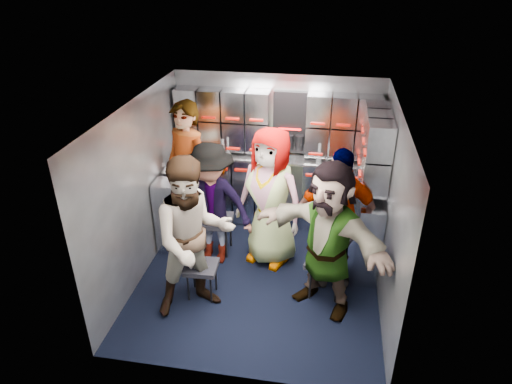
% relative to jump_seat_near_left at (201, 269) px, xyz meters
% --- Properties ---
extents(floor, '(3.00, 3.00, 0.00)m').
position_rel_jump_seat_near_left_xyz_m(floor, '(0.58, 0.45, -0.37)').
color(floor, black).
rests_on(floor, ground).
extents(wall_back, '(2.80, 0.04, 2.10)m').
position_rel_jump_seat_near_left_xyz_m(wall_back, '(0.58, 1.95, 0.68)').
color(wall_back, gray).
rests_on(wall_back, ground).
extents(wall_left, '(0.04, 3.00, 2.10)m').
position_rel_jump_seat_near_left_xyz_m(wall_left, '(-0.82, 0.45, 0.68)').
color(wall_left, gray).
rests_on(wall_left, ground).
extents(wall_right, '(0.04, 3.00, 2.10)m').
position_rel_jump_seat_near_left_xyz_m(wall_right, '(1.98, 0.45, 0.68)').
color(wall_right, gray).
rests_on(wall_right, ground).
extents(ceiling, '(2.80, 3.00, 0.02)m').
position_rel_jump_seat_near_left_xyz_m(ceiling, '(0.58, 0.45, 1.73)').
color(ceiling, silver).
rests_on(ceiling, wall_back).
extents(cart_bank_back, '(2.68, 0.38, 0.99)m').
position_rel_jump_seat_near_left_xyz_m(cart_bank_back, '(0.58, 1.74, 0.12)').
color(cart_bank_back, '#9CA0AC').
rests_on(cart_bank_back, ground).
extents(cart_bank_left, '(0.38, 0.76, 0.99)m').
position_rel_jump_seat_near_left_xyz_m(cart_bank_left, '(-0.61, 1.01, 0.12)').
color(cart_bank_left, '#9CA0AC').
rests_on(cart_bank_left, ground).
extents(counter, '(2.68, 0.42, 0.03)m').
position_rel_jump_seat_near_left_xyz_m(counter, '(0.58, 1.74, 0.64)').
color(counter, '#B1B4B9').
rests_on(counter, cart_bank_back).
extents(locker_bank_back, '(2.68, 0.28, 0.82)m').
position_rel_jump_seat_near_left_xyz_m(locker_bank_back, '(0.58, 1.80, 1.12)').
color(locker_bank_back, '#9CA0AC').
rests_on(locker_bank_back, wall_back).
extents(locker_bank_right, '(0.28, 1.00, 0.82)m').
position_rel_jump_seat_near_left_xyz_m(locker_bank_right, '(1.83, 1.15, 1.12)').
color(locker_bank_right, '#9CA0AC').
rests_on(locker_bank_right, wall_right).
extents(right_cabinet, '(0.28, 1.20, 1.00)m').
position_rel_jump_seat_near_left_xyz_m(right_cabinet, '(1.83, 1.05, 0.13)').
color(right_cabinet, '#9CA0AC').
rests_on(right_cabinet, ground).
extents(coffee_niche, '(0.46, 0.16, 0.84)m').
position_rel_jump_seat_near_left_xyz_m(coffee_niche, '(0.76, 1.86, 1.10)').
color(coffee_niche, black).
rests_on(coffee_niche, wall_back).
extents(red_latch_strip, '(2.60, 0.02, 0.03)m').
position_rel_jump_seat_near_left_xyz_m(red_latch_strip, '(0.58, 1.54, 0.51)').
color(red_latch_strip, '#9D0F07').
rests_on(red_latch_strip, cart_bank_back).
extents(jump_seat_near_left, '(0.37, 0.35, 0.42)m').
position_rel_jump_seat_near_left_xyz_m(jump_seat_near_left, '(0.00, 0.00, 0.00)').
color(jump_seat_near_left, black).
rests_on(jump_seat_near_left, ground).
extents(jump_seat_mid_left, '(0.44, 0.42, 0.49)m').
position_rel_jump_seat_near_left_xyz_m(jump_seat_mid_left, '(-0.05, 0.88, 0.06)').
color(jump_seat_mid_left, black).
rests_on(jump_seat_mid_left, ground).
extents(jump_seat_center, '(0.35, 0.33, 0.40)m').
position_rel_jump_seat_near_left_xyz_m(jump_seat_center, '(0.65, 1.02, -0.02)').
color(jump_seat_center, black).
rests_on(jump_seat_center, ground).
extents(jump_seat_mid_right, '(0.52, 0.51, 0.49)m').
position_rel_jump_seat_near_left_xyz_m(jump_seat_mid_right, '(1.44, 0.73, 0.06)').
color(jump_seat_mid_right, black).
rests_on(jump_seat_mid_right, ground).
extents(jump_seat_near_right, '(0.47, 0.46, 0.46)m').
position_rel_jump_seat_near_left_xyz_m(jump_seat_near_right, '(1.35, 0.27, 0.04)').
color(jump_seat_near_right, black).
rests_on(jump_seat_near_right, ground).
extents(attendant_standing, '(0.83, 0.73, 1.92)m').
position_rel_jump_seat_near_left_xyz_m(attendant_standing, '(-0.47, 1.14, 0.59)').
color(attendant_standing, black).
rests_on(attendant_standing, ground).
extents(attendant_arc_a, '(1.10, 1.03, 1.80)m').
position_rel_jump_seat_near_left_xyz_m(attendant_arc_a, '(0.00, -0.18, 0.53)').
color(attendant_arc_a, black).
rests_on(attendant_arc_a, ground).
extents(attendant_arc_b, '(1.07, 0.67, 1.58)m').
position_rel_jump_seat_near_left_xyz_m(attendant_arc_b, '(-0.05, 0.70, 0.42)').
color(attendant_arc_b, black).
rests_on(attendant_arc_b, ground).
extents(attendant_arc_c, '(1.01, 0.84, 1.76)m').
position_rel_jump_seat_near_left_xyz_m(attendant_arc_c, '(0.65, 0.84, 0.51)').
color(attendant_arc_c, black).
rests_on(attendant_arc_c, ground).
extents(attendant_arc_d, '(1.02, 0.49, 1.69)m').
position_rel_jump_seat_near_left_xyz_m(attendant_arc_d, '(1.44, 0.55, 0.47)').
color(attendant_arc_d, black).
rests_on(attendant_arc_d, ground).
extents(attendant_arc_e, '(1.64, 1.27, 1.74)m').
position_rel_jump_seat_near_left_xyz_m(attendant_arc_e, '(1.35, 0.09, 0.50)').
color(attendant_arc_e, black).
rests_on(attendant_arc_e, ground).
extents(bottle_left, '(0.07, 0.07, 0.23)m').
position_rel_jump_seat_near_left_xyz_m(bottle_left, '(-0.11, 1.69, 0.77)').
color(bottle_left, white).
rests_on(bottle_left, counter).
extents(bottle_mid, '(0.07, 0.07, 0.27)m').
position_rel_jump_seat_near_left_xyz_m(bottle_mid, '(-0.05, 1.69, 0.79)').
color(bottle_mid, white).
rests_on(bottle_mid, counter).
extents(bottle_right, '(0.07, 0.07, 0.26)m').
position_rel_jump_seat_near_left_xyz_m(bottle_right, '(1.18, 1.69, 0.79)').
color(bottle_right, white).
rests_on(bottle_right, counter).
extents(cup_left, '(0.08, 0.08, 0.10)m').
position_rel_jump_seat_near_left_xyz_m(cup_left, '(-0.54, 1.68, 0.71)').
color(cup_left, tan).
rests_on(cup_left, counter).
extents(cup_right, '(0.08, 0.08, 0.11)m').
position_rel_jump_seat_near_left_xyz_m(cup_right, '(1.52, 1.68, 0.71)').
color(cup_right, tan).
rests_on(cup_right, counter).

